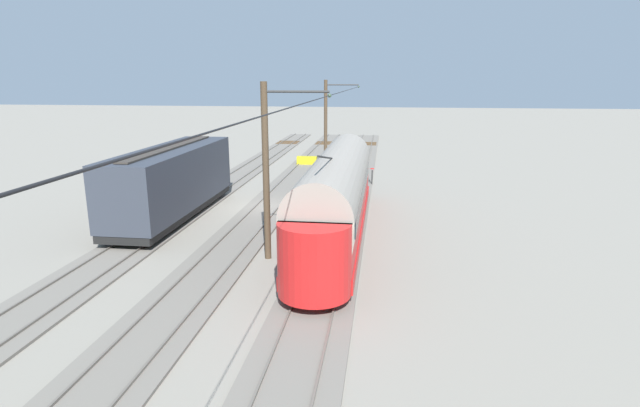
% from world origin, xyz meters
% --- Properties ---
extents(ground_plane, '(220.00, 220.00, 0.00)m').
position_xyz_m(ground_plane, '(0.00, 0.00, 0.00)').
color(ground_plane, gray).
extents(track_streetcar_siding, '(2.80, 80.00, 0.18)m').
position_xyz_m(track_streetcar_siding, '(-4.69, -0.31, 0.05)').
color(track_streetcar_siding, '#666059').
rests_on(track_streetcar_siding, ground).
extents(track_adjacent_siding, '(2.80, 80.00, 0.18)m').
position_xyz_m(track_adjacent_siding, '(0.00, -0.31, 0.05)').
color(track_adjacent_siding, '#666059').
rests_on(track_adjacent_siding, ground).
extents(track_third_siding, '(2.80, 80.00, 0.18)m').
position_xyz_m(track_third_siding, '(4.69, -0.31, 0.05)').
color(track_third_siding, '#666059').
rests_on(track_third_siding, ground).
extents(vintage_streetcar, '(2.65, 18.02, 4.94)m').
position_xyz_m(vintage_streetcar, '(-4.69, 5.22, 2.26)').
color(vintage_streetcar, red).
rests_on(vintage_streetcar, ground).
extents(boxcar_adjacent, '(2.96, 11.70, 3.85)m').
position_xyz_m(boxcar_adjacent, '(4.69, 2.93, 2.16)').
color(boxcar_adjacent, '#2D333D').
rests_on(boxcar_adjacent, ground).
extents(catenary_pole_foreground, '(2.89, 0.28, 7.54)m').
position_xyz_m(catenary_pole_foreground, '(-2.09, -12.72, 3.93)').
color(catenary_pole_foreground, '#423323').
rests_on(catenary_pole_foreground, ground).
extents(catenary_pole_mid_near, '(2.89, 0.28, 7.54)m').
position_xyz_m(catenary_pole_mid_near, '(-2.09, 8.59, 3.93)').
color(catenary_pole_mid_near, '#423323').
rests_on(catenary_pole_mid_near, ground).
extents(overhead_wire_run, '(2.69, 67.94, 0.18)m').
position_xyz_m(overhead_wire_run, '(-4.65, 18.46, 6.99)').
color(overhead_wire_run, black).
rests_on(overhead_wire_run, ground).
extents(switch_stand, '(0.50, 0.30, 1.24)m').
position_xyz_m(switch_stand, '(-6.06, -7.56, 0.70)').
color(switch_stand, black).
rests_on(switch_stand, ground).
extents(track_end_bumper, '(1.80, 0.60, 0.80)m').
position_xyz_m(track_end_bumper, '(0.00, -15.46, 0.40)').
color(track_end_bumper, '#B2A519').
rests_on(track_end_bumper, ground).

